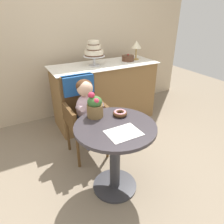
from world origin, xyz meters
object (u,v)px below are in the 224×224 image
cafe_table (115,145)px  seated_child (87,106)px  wicker_chair (82,104)px  flower_vase (95,106)px  round_layer_cake (128,58)px  donut_front (120,113)px  table_lamp (136,45)px  tiered_cake_stand (94,51)px

cafe_table → seated_child: bearing=93.6°
wicker_chair → flower_vase: 0.52m
cafe_table → flower_vase: bearing=109.1°
seated_child → round_layer_cake: round_layer_cake is taller
cafe_table → donut_front: 0.30m
donut_front → flower_vase: size_ratio=0.55×
table_lamp → wicker_chair: bearing=-152.1°
cafe_table → tiered_cake_stand: tiered_cake_stand is taller
wicker_chair → tiered_cake_stand: bearing=51.0°
seated_child → round_layer_cake: bearing=37.1°
seated_child → flower_vase: flower_vase is taller
wicker_chair → tiered_cake_stand: size_ratio=2.83×
donut_front → table_lamp: size_ratio=0.47×
cafe_table → table_lamp: bearing=50.0°
tiered_cake_stand → round_layer_cake: tiered_cake_stand is taller
seated_child → flower_vase: (-0.05, -0.33, 0.15)m
wicker_chair → flower_vase: flower_vase is taller
cafe_table → tiered_cake_stand: size_ratio=2.13×
cafe_table → donut_front: donut_front is taller
tiered_cake_stand → table_lamp: (0.72, 0.02, 0.02)m
cafe_table → seated_child: 0.59m
flower_vase → tiered_cake_stand: 1.20m
donut_front → round_layer_cake: round_layer_cake is taller
tiered_cake_stand → round_layer_cake: 0.59m
wicker_chair → donut_front: 0.61m
flower_vase → tiered_cake_stand: bearing=65.8°
table_lamp → round_layer_cake: bearing=-176.1°
round_layer_cake → table_lamp: (0.15, 0.01, 0.18)m
wicker_chair → donut_front: wicker_chair is taller
wicker_chair → tiered_cake_stand: 0.86m
flower_vase → round_layer_cake: round_layer_cake is taller
donut_front → tiered_cake_stand: (0.27, 1.16, 0.36)m
round_layer_cake → table_lamp: size_ratio=0.65×
cafe_table → donut_front: size_ratio=5.38×
seated_child → tiered_cake_stand: tiered_cake_stand is taller
wicker_chair → tiered_cake_stand: tiered_cake_stand is taller
donut_front → tiered_cake_stand: bearing=77.0°
flower_vase → round_layer_cake: size_ratio=1.30×
cafe_table → wicker_chair: bearing=92.8°
flower_vase → round_layer_cake: bearing=46.0°
seated_child → wicker_chair: bearing=90.0°
cafe_table → donut_front: bearing=46.9°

